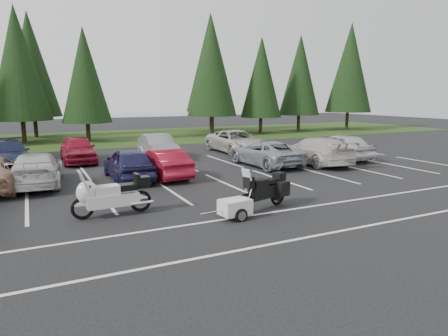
% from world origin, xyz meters
% --- Properties ---
extents(ground, '(120.00, 120.00, 0.00)m').
position_xyz_m(ground, '(0.00, 0.00, 0.00)').
color(ground, black).
rests_on(ground, ground).
extents(grass_strip, '(80.00, 16.00, 0.01)m').
position_xyz_m(grass_strip, '(0.00, 24.00, 0.01)').
color(grass_strip, '#243B12').
rests_on(grass_strip, ground).
extents(lake_water, '(70.00, 50.00, 0.02)m').
position_xyz_m(lake_water, '(4.00, 55.00, 0.00)').
color(lake_water, slate).
rests_on(lake_water, ground).
extents(stall_markings, '(32.00, 16.00, 0.01)m').
position_xyz_m(stall_markings, '(0.00, 2.00, 0.00)').
color(stall_markings, silver).
rests_on(stall_markings, ground).
extents(conifer_4, '(4.80, 4.80, 11.17)m').
position_xyz_m(conifer_4, '(-5.00, 22.90, 6.53)').
color(conifer_4, '#332316').
rests_on(conifer_4, ground).
extents(conifer_5, '(4.14, 4.14, 9.63)m').
position_xyz_m(conifer_5, '(0.00, 21.60, 5.63)').
color(conifer_5, '#332316').
rests_on(conifer_5, ground).
extents(conifer_6, '(4.93, 4.93, 11.48)m').
position_xyz_m(conifer_6, '(12.00, 22.10, 6.71)').
color(conifer_6, '#332316').
rests_on(conifer_6, ground).
extents(conifer_7, '(4.27, 4.27, 9.94)m').
position_xyz_m(conifer_7, '(17.50, 21.80, 5.81)').
color(conifer_7, '#332316').
rests_on(conifer_7, ground).
extents(conifer_8, '(4.53, 4.53, 10.56)m').
position_xyz_m(conifer_8, '(23.00, 22.60, 6.17)').
color(conifer_8, '#332316').
rests_on(conifer_8, ground).
extents(conifer_9, '(5.19, 5.19, 12.10)m').
position_xyz_m(conifer_9, '(29.00, 21.30, 7.07)').
color(conifer_9, '#332316').
rests_on(conifer_9, ground).
extents(conifer_back_b, '(4.97, 4.97, 11.58)m').
position_xyz_m(conifer_back_b, '(-4.00, 27.50, 6.77)').
color(conifer_back_b, '#332316').
rests_on(conifer_back_b, ground).
extents(conifer_back_c, '(5.50, 5.50, 12.81)m').
position_xyz_m(conifer_back_c, '(14.00, 26.80, 7.49)').
color(conifer_back_c, '#332316').
rests_on(conifer_back_c, ground).
extents(car_near_3, '(2.54, 5.23, 1.47)m').
position_xyz_m(car_near_3, '(-4.45, 4.60, 0.73)').
color(car_near_3, silver).
rests_on(car_near_3, ground).
extents(car_near_4, '(1.82, 4.47, 1.52)m').
position_xyz_m(car_near_4, '(-0.52, 4.08, 0.76)').
color(car_near_4, '#1C1A43').
rests_on(car_near_4, ground).
extents(car_near_5, '(1.68, 4.34, 1.41)m').
position_xyz_m(car_near_5, '(1.13, 3.89, 0.71)').
color(car_near_5, maroon).
rests_on(car_near_5, ground).
extents(car_near_6, '(2.59, 5.26, 1.43)m').
position_xyz_m(car_near_6, '(7.34, 4.55, 0.72)').
color(car_near_6, gray).
rests_on(car_near_6, ground).
extents(car_near_7, '(2.62, 5.54, 1.56)m').
position_xyz_m(car_near_7, '(10.29, 3.76, 0.78)').
color(car_near_7, beige).
rests_on(car_near_7, ground).
extents(car_near_8, '(2.13, 4.80, 1.61)m').
position_xyz_m(car_near_8, '(12.85, 4.52, 0.80)').
color(car_near_8, silver).
rests_on(car_near_8, ground).
extents(car_far_1, '(2.51, 5.24, 1.47)m').
position_xyz_m(car_far_1, '(-5.72, 10.34, 0.74)').
color(car_far_1, '#181D3C').
rests_on(car_far_1, ground).
extents(car_far_2, '(1.94, 4.65, 1.57)m').
position_xyz_m(car_far_2, '(-2.09, 10.43, 0.79)').
color(car_far_2, maroon).
rests_on(car_far_2, ground).
extents(car_far_3, '(1.72, 4.66, 1.52)m').
position_xyz_m(car_far_3, '(2.62, 9.64, 0.76)').
color(car_far_3, slate).
rests_on(car_far_3, ground).
extents(car_far_4, '(2.61, 5.57, 1.54)m').
position_xyz_m(car_far_4, '(8.32, 9.98, 0.77)').
color(car_far_4, beige).
rests_on(car_far_4, ground).
extents(touring_motorcycle, '(2.94, 1.00, 1.61)m').
position_xyz_m(touring_motorcycle, '(-2.32, -1.46, 0.81)').
color(touring_motorcycle, silver).
rests_on(touring_motorcycle, ground).
extents(cargo_trailer, '(1.49, 0.94, 0.65)m').
position_xyz_m(cargo_trailer, '(1.15, -3.55, 0.33)').
color(cargo_trailer, silver).
rests_on(cargo_trailer, ground).
extents(adventure_motorcycle, '(2.70, 1.54, 1.56)m').
position_xyz_m(adventure_motorcycle, '(2.51, -3.00, 0.78)').
color(adventure_motorcycle, black).
rests_on(adventure_motorcycle, ground).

